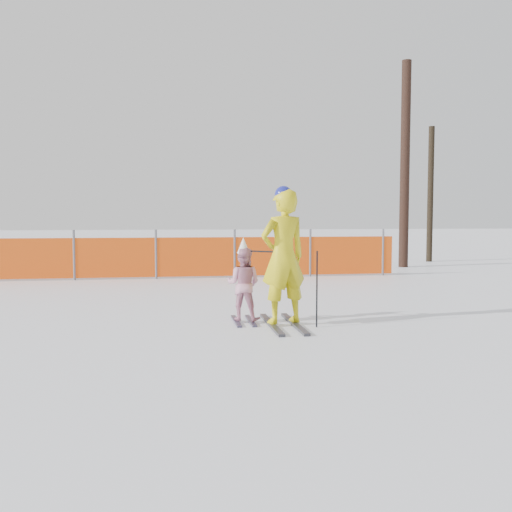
{
  "coord_description": "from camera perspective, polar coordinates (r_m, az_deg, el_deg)",
  "views": [
    {
      "loc": [
        -1.23,
        -7.8,
        1.59
      ],
      "look_at": [
        0.0,
        0.5,
        1.0
      ],
      "focal_mm": 40.0,
      "sensor_mm": 36.0,
      "label": 1
    }
  ],
  "objects": [
    {
      "name": "adult",
      "position": [
        8.22,
        2.74,
        -0.02
      ],
      "size": [
        0.81,
        1.61,
        2.02
      ],
      "color": "black",
      "rests_on": "ground"
    },
    {
      "name": "ski_poles",
      "position": [
        8.21,
        4.66,
        -2.31
      ],
      "size": [
        0.9,
        0.51,
        1.09
      ],
      "color": "black",
      "rests_on": "ground"
    },
    {
      "name": "ground",
      "position": [
        8.05,
        0.53,
        -7.37
      ],
      "size": [
        120.0,
        120.0,
        0.0
      ],
      "primitive_type": "plane",
      "color": "white",
      "rests_on": "ground"
    },
    {
      "name": "child",
      "position": [
        8.53,
        -1.26,
        -2.76
      ],
      "size": [
        0.65,
        0.89,
        1.27
      ],
      "color": "black",
      "rests_on": "ground"
    },
    {
      "name": "tree_trunks",
      "position": [
        19.08,
        15.37,
        7.96
      ],
      "size": [
        2.02,
        2.17,
        6.35
      ],
      "color": "black",
      "rests_on": "ground"
    },
    {
      "name": "safety_fence",
      "position": [
        14.79,
        -17.29,
        -0.17
      ],
      "size": [
        16.28,
        0.06,
        1.25
      ],
      "color": "#595960",
      "rests_on": "ground"
    }
  ]
}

